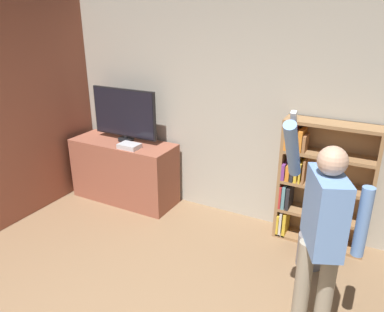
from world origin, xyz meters
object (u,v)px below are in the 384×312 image
at_px(television, 124,114).
at_px(game_console, 129,146).
at_px(person, 323,225).
at_px(bookshelf, 317,183).
at_px(waste_bin, 310,250).

relative_size(television, game_console, 3.63).
bearing_deg(person, game_console, -134.44).
bearing_deg(bookshelf, person, -78.62).
xyz_separation_m(bookshelf, waste_bin, (0.09, -0.49, -0.54)).
bearing_deg(game_console, television, 134.89).
height_order(person, waste_bin, person).
bearing_deg(game_console, person, -20.97).
bearing_deg(waste_bin, person, -78.17).
distance_m(television, person, 3.02).
relative_size(television, bookshelf, 0.68).
height_order(game_console, person, person).
distance_m(bookshelf, person, 1.37).
distance_m(person, waste_bin, 1.17).
relative_size(game_console, waste_bin, 0.75).
relative_size(game_console, person, 0.14).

